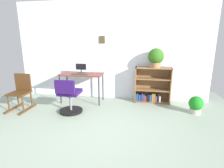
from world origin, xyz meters
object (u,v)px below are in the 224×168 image
Objects in this scene: desk at (82,76)px; monitor at (81,68)px; potted_plant_on_shelf at (156,57)px; keyboard at (80,74)px; potted_plant_floor at (196,104)px; office_chair at (69,98)px; bookshelf_low at (152,86)px; rocking_chair at (21,91)px.

desk is 3.98× the size of monitor.
potted_plant_on_shelf is (1.85, 0.25, 0.49)m from desk.
keyboard is 1.04× the size of potted_plant_floor.
office_chair is 2.13m from bookshelf_low.
potted_plant_on_shelf is (3.10, 0.96, 0.75)m from rocking_chair.
desk is 1.32× the size of rocking_chair.
rocking_chair is 0.90× the size of bookshelf_low.
potted_plant_on_shelf reaches higher than monitor.
monitor reaches higher than potted_plant_floor.
bookshelf_low is at bearing 30.48° from office_chair.
desk is 0.14m from keyboard.
rocking_chair is (-1.21, 0.06, 0.08)m from office_chair.
office_chair is 2.03× the size of potted_plant_floor.
desk is at bearing -67.02° from monitor.
monitor is at bearing 90.69° from office_chair.
desk reaches higher than potted_plant_floor.
monitor is 1.91m from bookshelf_low.
potted_plant_floor is (2.74, -0.20, -0.56)m from keyboard.
potted_plant_floor is at bearing -6.61° from desk.
bookshelf_low is (1.84, 0.20, -0.46)m from monitor.
potted_plant_on_shelf is at bearing 4.33° from monitor.
potted_plant_floor is (3.99, 0.40, -0.22)m from rocking_chair.
office_chair is 1.67× the size of potted_plant_on_shelf.
rocking_chair is at bearing -150.27° from desk.
potted_plant_floor is at bearing -4.21° from keyboard.
potted_plant_floor is (2.78, -0.42, -0.66)m from monitor.
monitor is at bearing -175.67° from potted_plant_on_shelf.
bookshelf_low is 2.34× the size of potted_plant_floor.
rocking_chair is at bearing -174.33° from potted_plant_floor.
keyboard is at bearing 87.16° from office_chair.
office_chair is (0.01, -0.88, -0.52)m from monitor.
potted_plant_floor is at bearing -33.64° from bookshelf_low.
monitor is at bearing -173.74° from bookshelf_low.
office_chair is at bearing -92.54° from desk.
office_chair is 2.81m from potted_plant_floor.
office_chair is (-0.03, -0.65, -0.41)m from keyboard.
rocking_chair is 2.10× the size of potted_plant_floor.
office_chair reaches higher than desk.
desk is at bearing 173.39° from potted_plant_floor.
rocking_chair is 4.01m from potted_plant_floor.
keyboard is at bearing -78.95° from monitor.
keyboard is (0.04, -0.22, -0.11)m from monitor.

